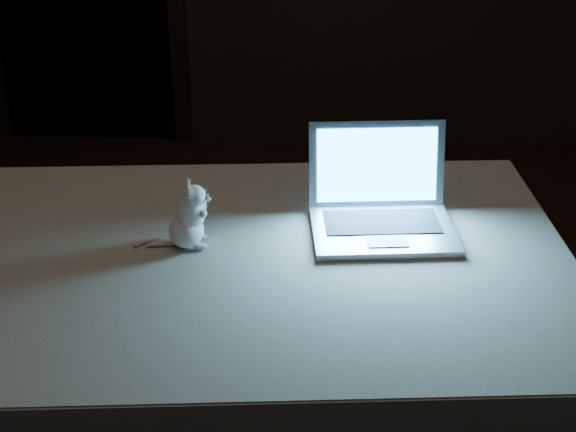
# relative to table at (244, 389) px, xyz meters

# --- Properties ---
(table) EXTENTS (1.50, 1.03, 0.77)m
(table) POSITION_rel_table_xyz_m (0.00, 0.00, 0.00)
(table) COLOR black
(table) RESTS_ON floor
(tablecloth) EXTENTS (1.74, 1.38, 0.10)m
(tablecloth) POSITION_rel_table_xyz_m (0.06, 0.05, 0.34)
(tablecloth) COLOR #BFB39E
(tablecloth) RESTS_ON table
(laptop) EXTENTS (0.36, 0.33, 0.23)m
(laptop) POSITION_rel_table_xyz_m (0.33, 0.11, 0.51)
(laptop) COLOR #ACACB1
(laptop) RESTS_ON tablecloth
(plush_mouse) EXTENTS (0.15, 0.15, 0.16)m
(plush_mouse) POSITION_rel_table_xyz_m (-0.13, 0.04, 0.47)
(plush_mouse) COLOR white
(plush_mouse) RESTS_ON tablecloth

